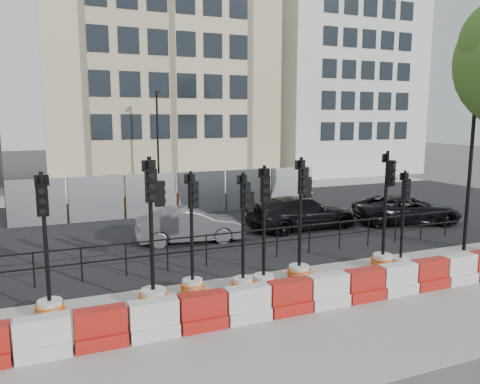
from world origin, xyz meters
name	(u,v)px	position (x,y,z in m)	size (l,w,h in m)	color
ground	(259,274)	(0.00, 0.00, 0.00)	(120.00, 120.00, 0.00)	#51514C
sidewalk_near	(313,313)	(0.00, -3.00, 0.01)	(40.00, 6.00, 0.02)	gray
road	(190,224)	(0.00, 7.00, 0.01)	(40.00, 14.00, 0.03)	black
sidewalk_far	(147,193)	(0.00, 16.00, 0.01)	(40.00, 4.00, 0.02)	gray
building_cream	(154,53)	(2.00, 21.99, 9.00)	(15.00, 10.06, 18.00)	beige
building_white	(334,75)	(17.00, 21.99, 8.00)	(12.00, 9.06, 16.00)	silver
kerb_railing	(243,241)	(0.00, 1.20, 0.69)	(18.00, 0.04, 1.00)	black
heras_fencing	(163,198)	(-0.49, 9.71, 0.71)	(14.33, 1.72, 2.00)	#94979C
lamp_post_far	(158,140)	(0.50, 14.98, 3.22)	(0.12, 0.56, 6.00)	black
lamp_post_near	(471,156)	(7.50, -0.52, 3.22)	(0.12, 0.56, 6.00)	black
barrier_row	(309,295)	(0.00, -2.80, 0.37)	(14.65, 0.50, 0.80)	#B40E1C
traffic_signal_a	(49,289)	(-5.64, -0.92, 0.69)	(0.66, 0.66, 3.34)	silver
traffic_signal_b	(153,272)	(-3.33, -1.22, 0.86)	(0.71, 0.71, 3.61)	silver
traffic_signal_c	(193,269)	(-2.23, -0.78, 0.66)	(0.63, 0.63, 3.18)	silver
traffic_signal_d	(244,264)	(-0.97, -1.15, 0.75)	(0.62, 0.62, 3.14)	silver
traffic_signal_e	(264,265)	(-0.41, -1.20, 0.68)	(0.65, 0.65, 3.29)	silver
traffic_signal_f	(300,252)	(0.84, -0.91, 0.82)	(0.68, 0.68, 3.44)	silver
traffic_signal_g	(384,245)	(3.67, -0.97, 0.73)	(0.70, 0.70, 3.54)	silver
traffic_signal_h	(401,249)	(4.09, -1.25, 0.62)	(0.59, 0.59, 2.98)	silver
car_b	(189,225)	(-0.85, 4.16, 0.63)	(3.98, 1.81, 1.27)	#545459
car_c	(302,213)	(3.95, 4.39, 0.67)	(4.72, 2.06, 1.35)	black
car_d	(407,209)	(8.62, 3.53, 0.62)	(4.88, 3.32, 1.24)	black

